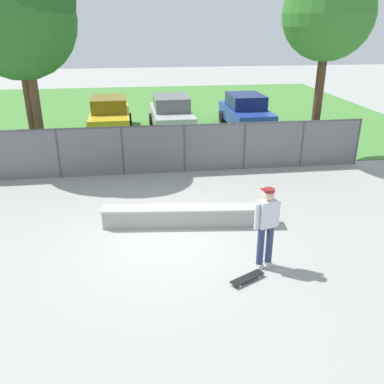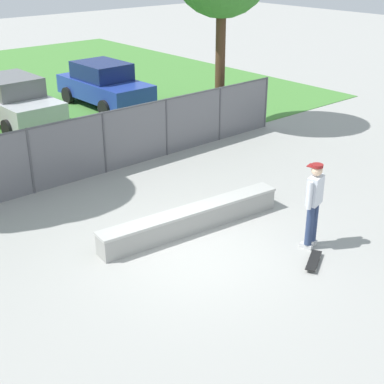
# 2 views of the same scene
# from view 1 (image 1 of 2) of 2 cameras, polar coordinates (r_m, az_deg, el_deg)

# --- Properties ---
(ground_plane) EXTENTS (80.00, 80.00, 0.00)m
(ground_plane) POSITION_cam_1_polar(r_m,az_deg,el_deg) (10.02, -3.80, -7.04)
(ground_plane) COLOR #9E9E99
(grass_strip) EXTENTS (27.01, 20.00, 0.02)m
(grass_strip) POSITION_cam_1_polar(r_m,az_deg,el_deg) (24.43, -6.45, 10.98)
(grass_strip) COLOR #478438
(grass_strip) RESTS_ON ground
(concrete_ledge) EXTENTS (4.50, 0.94, 0.52)m
(concrete_ledge) POSITION_cam_1_polar(r_m,az_deg,el_deg) (10.69, -0.49, -3.36)
(concrete_ledge) COLOR #999993
(concrete_ledge) RESTS_ON ground
(skateboarder) EXTENTS (0.58, 0.36, 1.84)m
(skateboarder) POSITION_cam_1_polar(r_m,az_deg,el_deg) (8.74, 10.37, -4.45)
(skateboarder) COLOR beige
(skateboarder) RESTS_ON ground
(skateboard) EXTENTS (0.80, 0.55, 0.09)m
(skateboard) POSITION_cam_1_polar(r_m,az_deg,el_deg) (8.70, 7.72, -11.79)
(skateboard) COLOR black
(skateboard) RESTS_ON ground
(chainlink_fence) EXTENTS (15.08, 0.07, 1.72)m
(chainlink_fence) POSITION_cam_1_polar(r_m,az_deg,el_deg) (14.22, -5.36, 6.20)
(chainlink_fence) COLOR #4C4C51
(chainlink_fence) RESTS_ON ground
(tree_near_left) EXTENTS (3.98, 3.98, 7.02)m
(tree_near_left) POSITION_cam_1_polar(r_m,az_deg,el_deg) (15.91, -23.29, 21.24)
(tree_near_left) COLOR #513823
(tree_near_left) RESTS_ON ground
(tree_mid) EXTENTS (3.15, 3.15, 6.77)m
(tree_mid) POSITION_cam_1_polar(r_m,az_deg,el_deg) (15.97, 18.48, 22.40)
(tree_mid) COLOR #47301E
(tree_mid) RESTS_ON ground
(car_yellow) EXTENTS (2.09, 4.24, 1.66)m
(car_yellow) POSITION_cam_1_polar(r_m,az_deg,el_deg) (20.09, -11.39, 10.51)
(car_yellow) COLOR gold
(car_yellow) RESTS_ON ground
(car_silver) EXTENTS (2.09, 4.24, 1.66)m
(car_silver) POSITION_cam_1_polar(r_m,az_deg,el_deg) (20.00, -2.88, 10.87)
(car_silver) COLOR #B7BABF
(car_silver) RESTS_ON ground
(car_blue) EXTENTS (2.09, 4.24, 1.66)m
(car_blue) POSITION_cam_1_polar(r_m,az_deg,el_deg) (20.66, 7.52, 11.10)
(car_blue) COLOR #233D9E
(car_blue) RESTS_ON ground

